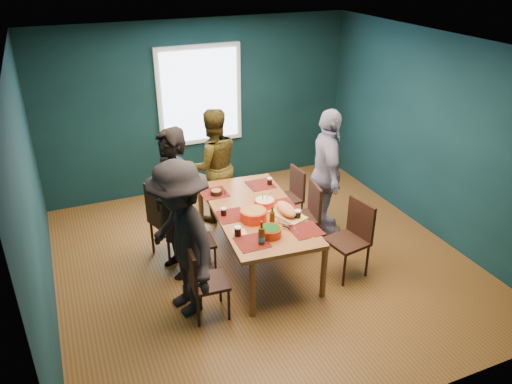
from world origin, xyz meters
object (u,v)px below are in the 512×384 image
chair_left_far (165,216)px  chair_right_mid (307,211)px  chair_right_far (292,192)px  cutting_board (286,210)px  bowl_herbs (270,232)px  person_back (213,166)px  person_right (327,174)px  chair_left_mid (192,237)px  dining_table (257,216)px  person_far_left (174,204)px  chair_left_near (201,278)px  chair_right_near (353,233)px  person_near_left (181,240)px  bowl_salad (253,215)px  bowl_dumpling (265,203)px

chair_left_far → chair_right_mid: 1.84m
chair_right_far → cutting_board: cutting_board is taller
cutting_board → chair_left_far: bearing=127.7°
bowl_herbs → person_back: bearing=90.6°
person_right → bowl_herbs: size_ratio=7.23×
chair_left_mid → bowl_herbs: 1.08m
chair_left_mid → person_back: person_back is taller
dining_table → chair_left_mid: size_ratio=2.51×
person_back → chair_right_mid: bearing=126.1°
chair_right_mid → person_far_left: (-1.73, 0.12, 0.40)m
chair_left_near → chair_right_near: chair_right_near is taller
chair_left_mid → person_right: (1.97, 0.20, 0.41)m
chair_left_far → chair_left_mid: 0.50m
person_back → person_near_left: person_near_left is taller
chair_right_far → bowl_salad: bowl_salad is taller
bowl_dumpling → person_far_left: bearing=170.5°
chair_right_mid → bowl_herbs: size_ratio=3.69×
chair_left_mid → person_back: 1.41m
chair_left_mid → chair_right_near: chair_right_near is taller
chair_left_near → chair_right_mid: chair_right_mid is taller
chair_left_near → person_back: 2.23m
chair_left_far → chair_right_far: size_ratio=1.21×
chair_right_mid → person_back: 1.54m
person_back → bowl_dumpling: person_back is taller
chair_left_mid → chair_left_far: bearing=120.9°
person_right → bowl_herbs: bearing=144.6°
chair_left_far → person_back: 1.20m
chair_right_far → person_back: bearing=145.7°
chair_right_far → chair_right_mid: size_ratio=0.93×
bowl_salad → bowl_herbs: 0.41m
chair_left_far → chair_right_far: (1.87, 0.17, -0.10)m
dining_table → bowl_herbs: bowl_herbs is taller
chair_left_near → bowl_salad: size_ratio=2.72×
chair_left_near → person_far_left: 1.02m
chair_left_mid → person_far_left: (-0.18, 0.08, 0.45)m
chair_left_far → bowl_herbs: 1.52m
chair_left_far → chair_left_mid: chair_left_far is taller
chair_right_far → chair_right_near: size_ratio=0.89×
chair_left_near → bowl_herbs: bearing=10.2°
dining_table → person_near_left: size_ratio=1.16×
chair_left_near → bowl_salad: (0.81, 0.51, 0.32)m
cutting_board → chair_right_near: bearing=-48.0°
person_near_left → chair_right_near: bearing=74.7°
chair_left_mid → chair_left_near: bearing=-95.8°
cutting_board → dining_table: bearing=120.2°
bowl_herbs → bowl_dumpling: bearing=71.7°
chair_left_far → chair_right_near: chair_left_far is taller
person_right → bowl_dumpling: (-1.05, -0.31, -0.08)m
chair_right_far → person_far_left: bearing=-167.1°
chair_right_mid → dining_table: bearing=-163.1°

